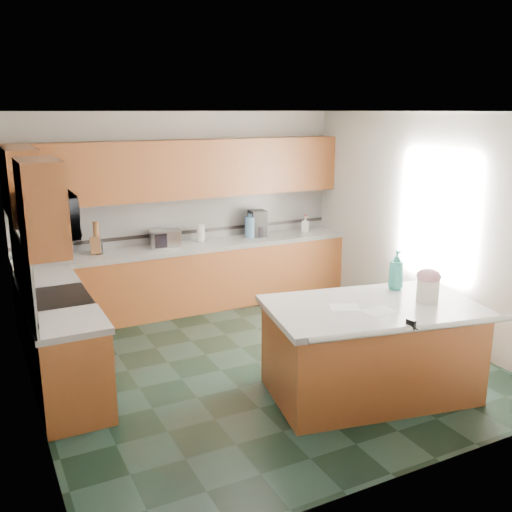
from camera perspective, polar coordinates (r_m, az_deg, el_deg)
floor at (r=6.43m, az=0.22°, el=-10.56°), size 4.60×4.60×0.00m
ceiling at (r=5.83m, az=0.25°, el=14.25°), size 4.60×4.60×0.00m
wall_back at (r=8.08m, az=-7.31°, el=4.57°), size 4.60×0.04×2.70m
wall_front at (r=4.14m, az=15.09°, el=-5.37°), size 4.60×0.04×2.70m
wall_left at (r=5.38m, az=-22.35°, el=-1.42°), size 0.04×4.60×2.70m
wall_right at (r=7.32m, az=16.64°, el=3.05°), size 0.04×4.60×2.70m
back_base_cab at (r=8.00m, az=-6.32°, el=-2.28°), size 4.60×0.60×0.86m
back_countertop at (r=7.88m, az=-6.42°, el=0.92°), size 4.60×0.64×0.06m
back_upper_cab at (r=7.83m, az=-6.99°, el=8.62°), size 4.60×0.33×0.78m
back_backsplash at (r=8.07m, az=-7.21°, el=3.73°), size 4.60×0.02×0.63m
back_accent_band at (r=8.11m, az=-7.15°, el=2.37°), size 4.60×0.01×0.05m
left_base_cab_rear at (r=6.90m, az=-19.95°, el=-5.84°), size 0.60×0.82×0.86m
left_counter_rear at (r=6.76m, az=-20.28°, el=-2.17°), size 0.64×0.82×0.06m
left_base_cab_front at (r=5.49m, az=-17.82°, el=-10.94°), size 0.60×0.72×0.86m
left_counter_front at (r=5.32m, az=-18.20°, el=-6.44°), size 0.64×0.72×0.06m
left_backsplash at (r=5.94m, az=-22.42°, el=-1.15°), size 0.02×2.30×0.63m
left_accent_band at (r=5.99m, az=-22.19°, el=-2.94°), size 0.01×2.30×0.05m
left_upper_cab_rear at (r=6.68m, az=-22.36°, el=6.67°), size 0.33×1.09×0.78m
left_upper_cab_front at (r=5.04m, az=-20.65°, el=4.61°), size 0.33×0.72×0.78m
range_body at (r=6.16m, az=-18.99°, el=-8.09°), size 0.60×0.76×0.88m
range_oven_door at (r=6.22m, az=-16.29°, el=-8.08°), size 0.02×0.68×0.55m
range_cooktop at (r=6.01m, az=-19.34°, el=-4.03°), size 0.62×0.78×0.04m
range_handle at (r=6.09m, az=-16.27°, el=-4.73°), size 0.02×0.66×0.02m
range_backguard at (r=5.95m, az=-21.91°, el=-3.23°), size 0.06×0.76×0.18m
microwave at (r=5.81m, az=-20.02°, el=3.79°), size 0.50×0.73×0.41m
island_base at (r=5.72m, az=11.38°, el=-9.44°), size 2.07×1.43×0.86m
island_top at (r=5.56m, az=11.61°, el=-5.09°), size 2.19×1.55×0.06m
island_bullnose at (r=5.14m, az=15.72°, el=-6.98°), size 1.97×0.45×0.06m
treat_jar at (r=5.73m, az=16.80°, el=-3.32°), size 0.28×0.28×0.22m
treat_jar_lid at (r=5.69m, az=16.90°, el=-1.92°), size 0.23×0.23×0.14m
treat_jar_knob at (r=5.68m, az=16.94°, el=-1.44°), size 0.08×0.03×0.03m
treat_jar_knob_end_l at (r=5.65m, az=16.66°, el=-1.49°), size 0.04×0.04×0.04m
treat_jar_knob_end_r at (r=5.71m, az=17.22°, el=-1.39°), size 0.04×0.04×0.04m
soap_bottle_island at (r=6.02m, az=13.86°, el=-1.36°), size 0.19×0.19×0.41m
paper_sheet_a at (r=5.38m, az=12.17°, el=-5.41°), size 0.31×0.24×0.00m
paper_sheet_b at (r=5.43m, az=8.88°, el=-5.09°), size 0.34×0.31×0.00m
clamp_body at (r=5.11m, az=15.22°, el=-6.59°), size 0.04×0.09×0.08m
clamp_handle at (r=5.08m, az=15.62°, el=-6.99°), size 0.01×0.06×0.01m
knife_block at (r=7.56m, az=-15.78°, el=0.98°), size 0.14×0.18×0.24m
utensil_crock at (r=7.60m, az=-15.58°, el=0.86°), size 0.14×0.14×0.17m
utensil_bundle at (r=7.55m, az=-15.69°, el=2.41°), size 0.08×0.08×0.25m
toaster_oven at (r=7.78m, az=-9.06°, el=1.75°), size 0.44×0.34×0.23m
toaster_oven_door at (r=7.66m, az=-8.77°, el=1.57°), size 0.36×0.01×0.19m
paper_towel at (r=8.00m, az=-5.52°, el=2.27°), size 0.11×0.11×0.24m
paper_towel_base at (r=8.02m, az=-5.50°, el=1.47°), size 0.16×0.16×0.01m
water_jug at (r=8.26m, az=-0.50°, el=2.93°), size 0.18×0.18×0.30m
water_jug_neck at (r=8.22m, az=-0.51°, el=4.12°), size 0.09×0.09×0.04m
coffee_maker at (r=8.32m, az=0.15°, el=3.29°), size 0.25×0.27×0.38m
coffee_carafe at (r=8.29m, az=0.33°, el=2.46°), size 0.16×0.16×0.16m
soap_bottle_back at (r=8.70m, az=4.96°, el=3.21°), size 0.15×0.15×0.23m
soap_back_cap at (r=8.67m, az=4.97°, el=4.04°), size 0.02×0.02×0.03m
window_light_proxy at (r=7.13m, az=17.65°, el=3.92°), size 0.02×1.40×1.10m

